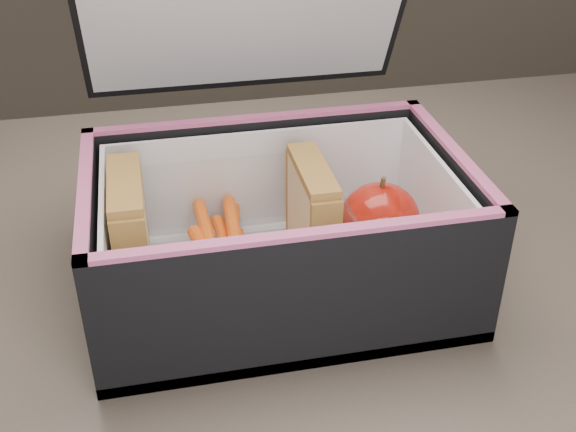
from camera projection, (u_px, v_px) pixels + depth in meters
The scene contains 8 objects.
kitchen_table at pixel (241, 368), 0.66m from camera, with size 1.20×0.80×0.75m.
lunch_bag at pixel (277, 221), 0.58m from camera, with size 0.30×0.28×0.28m.
plastic_tub at pixel (225, 241), 0.58m from camera, with size 0.19×0.13×0.08m, color white, non-canonical shape.
sandwich_left at pixel (131, 236), 0.56m from camera, with size 0.02×0.09×0.10m.
sandwich_right at pixel (312, 218), 0.58m from camera, with size 0.02×0.09×0.10m.
carrot_sticks at pixel (230, 256), 0.59m from camera, with size 0.05×0.16×0.03m.
paper_napkin at pixel (376, 250), 0.63m from camera, with size 0.08×0.08×0.01m, color white.
red_apple at pixel (380, 219), 0.60m from camera, with size 0.08×0.08×0.07m.
Camera 1 is at (-0.06, -0.48, 1.13)m, focal length 45.00 mm.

